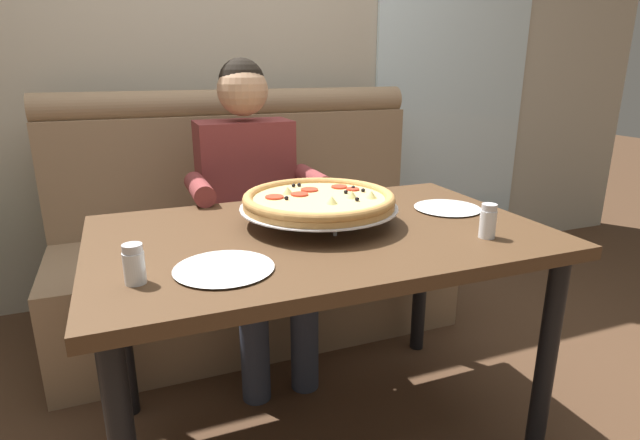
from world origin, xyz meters
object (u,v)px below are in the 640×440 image
plate_near_left (224,266)px  patio_chair (395,164)px  pizza (319,201)px  shaker_oregano (488,223)px  dining_table (321,256)px  diner_main (252,197)px  shaker_parmesan (134,267)px  booth_bench (253,245)px  plate_near_right (447,206)px

plate_near_left → patio_chair: 2.74m
pizza → shaker_oregano: pizza is taller
dining_table → diner_main: diner_main is taller
diner_main → patio_chair: 1.93m
shaker_parmesan → booth_bench: bearing=63.7°
shaker_oregano → patio_chair: size_ratio=0.12×
patio_chair → shaker_oregano: bearing=-113.3°
shaker_parmesan → plate_near_left: 0.21m
shaker_oregano → shaker_parmesan: bearing=178.0°
diner_main → plate_near_left: (-0.28, -0.84, 0.05)m
pizza → shaker_parmesan: bearing=-154.0°
plate_near_left → diner_main: bearing=71.5°
dining_table → pizza: bearing=72.6°
diner_main → patio_chair: diner_main is taller
diner_main → dining_table: bearing=-84.6°
pizza → patio_chair: size_ratio=0.59×
patio_chair → plate_near_right: bearing=-114.8°
dining_table → shaker_oregano: bearing=-29.7°
pizza → plate_near_right: pizza is taller
plate_near_right → diner_main: bearing=134.3°
booth_bench → shaker_parmesan: 1.30m
booth_bench → diner_main: 0.41m
pizza → shaker_parmesan: 0.64m
dining_table → plate_near_left: 0.41m
shaker_parmesan → patio_chair: patio_chair is taller
plate_near_left → pizza: bearing=37.2°
shaker_oregano → plate_near_right: shaker_oregano is taller
diner_main → patio_chair: size_ratio=1.48×
shaker_parmesan → patio_chair: 2.88m
pizza → shaker_parmesan: (-0.57, -0.28, -0.04)m
plate_near_right → patio_chair: patio_chair is taller
diner_main → patio_chair: (1.43, 1.29, -0.19)m
plate_near_right → pizza: bearing=178.5°
pizza → plate_near_right: size_ratio=2.16×
diner_main → plate_near_left: 0.89m
diner_main → shaker_parmesan: size_ratio=13.15×
pizza → plate_near_right: bearing=-1.5°
pizza → plate_near_left: bearing=-142.8°
shaker_oregano → patio_chair: bearing=66.7°
dining_table → diner_main: bearing=95.4°
dining_table → plate_near_left: bearing=-148.6°
booth_bench → pizza: booth_bench is taller
shaker_oregano → plate_near_right: bearing=76.4°
booth_bench → dining_table: booth_bench is taller
shaker_oregano → patio_chair: (0.93, 2.17, -0.27)m
shaker_oregano → plate_near_left: shaker_oregano is taller
plate_near_right → patio_chair: (0.86, 1.87, -0.24)m
pizza → shaker_parmesan: size_ratio=5.24×
booth_bench → pizza: bearing=-88.6°
diner_main → shaker_parmesan: (-0.49, -0.85, 0.08)m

